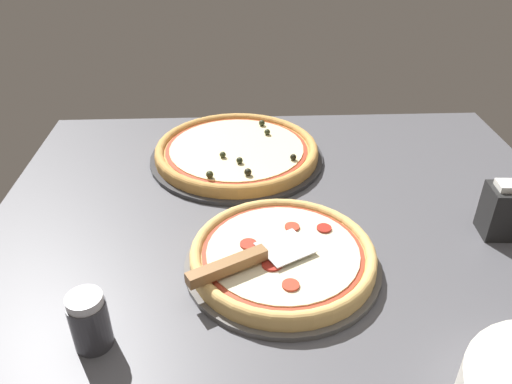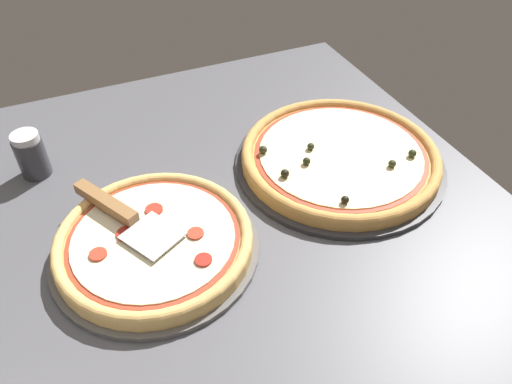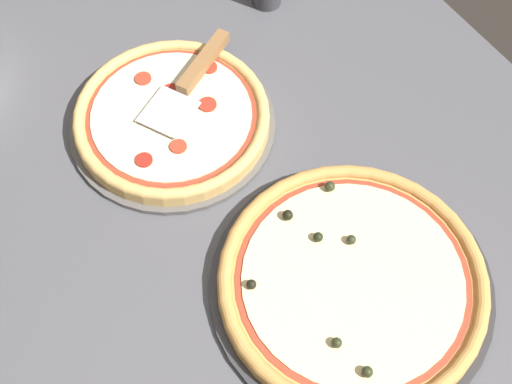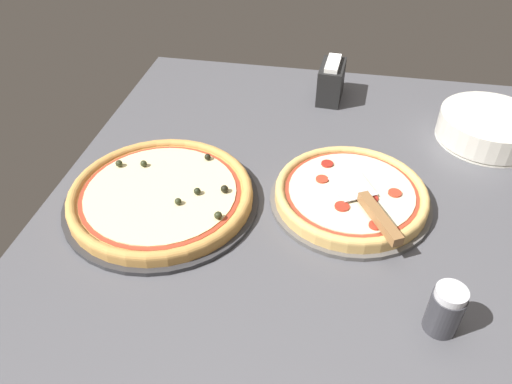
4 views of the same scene
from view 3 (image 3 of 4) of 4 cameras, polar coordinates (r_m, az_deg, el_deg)
name	(u,v)px [view 3 (image 3 of 4)]	position (r cm, az deg, el deg)	size (l,w,h in cm)	color
ground_plane	(181,165)	(119.17, -5.98, 2.14)	(120.24, 117.44, 3.60)	#4C4C51
pizza_pan_front	(173,125)	(121.25, -6.65, 5.38)	(34.64, 34.64, 1.00)	#565451
pizza_front	(172,117)	(119.55, -6.76, 5.99)	(32.56, 32.56, 3.12)	#DBAD60
pizza_pan_back	(351,287)	(106.58, 7.61, -7.51)	(41.89, 41.89, 1.00)	#2D2D30
pizza_back	(352,281)	(104.78, 7.72, -7.08)	(39.37, 39.37, 3.88)	#C68E47
serving_spatula	(197,71)	(122.29, -4.76, 9.61)	(22.18, 15.20, 2.00)	silver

